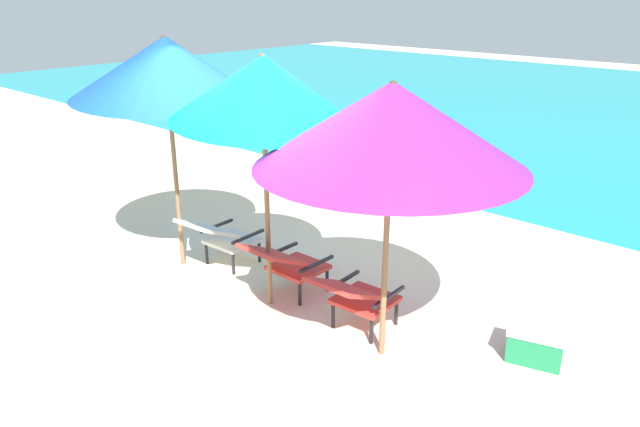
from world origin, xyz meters
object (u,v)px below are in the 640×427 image
Objects in this scene: lounge_chair_center at (286,262)px; lounge_chair_right at (355,295)px; cooler_box at (536,343)px; lounge_chair_left at (221,235)px; beach_umbrella_right at (391,125)px; beach_umbrella_left at (166,68)px; beach_umbrella_center at (263,89)px.

lounge_chair_right is (0.97, -0.08, 0.00)m from lounge_chair_center.
lounge_chair_right is at bearing -153.14° from cooler_box.
lounge_chair_left is 1.67× the size of cooler_box.
beach_umbrella_right is (0.39, -0.09, 1.64)m from lounge_chair_right.
beach_umbrella_left is 4.48m from cooler_box.
beach_umbrella_left is at bearing -176.04° from lounge_chair_right.
lounge_chair_center is 2.13m from beach_umbrella_right.
beach_umbrella_center reaches higher than lounge_chair_center.
beach_umbrella_left reaches higher than lounge_chair_left.
lounge_chair_left is 1.00× the size of lounge_chair_right.
beach_umbrella_center is 1.40m from beach_umbrella_right.
lounge_chair_right is at bearing 3.96° from beach_umbrella_left.
lounge_chair_right is 2.04m from beach_umbrella_center.
beach_umbrella_center reaches higher than lounge_chair_left.
lounge_chair_right is 0.32× the size of beach_umbrella_right.
lounge_chair_right is 1.62m from cooler_box.
cooler_box is (3.87, 0.89, -2.08)m from beach_umbrella_left.
cooler_box is (1.04, 0.81, -1.88)m from beach_umbrella_right.
beach_umbrella_right is at bearing -7.05° from lounge_chair_center.
lounge_chair_left and lounge_chair_right have the same top height.
lounge_chair_center is 2.37m from beach_umbrella_left.
beach_umbrella_center is (1.01, -0.20, 1.78)m from lounge_chair_left.
lounge_chair_left is 3.51m from cooler_box.
beach_umbrella_left is 4.83× the size of cooler_box.
lounge_chair_center is (1.05, 0.00, 0.00)m from lounge_chair_left.
lounge_chair_left is 2.91m from beach_umbrella_right.
lounge_chair_center reaches higher than cooler_box.
lounge_chair_left is at bearing 29.94° from beach_umbrella_left.
lounge_chair_left is at bearing -179.73° from lounge_chair_center.
beach_umbrella_center reaches higher than lounge_chair_right.
beach_umbrella_left is at bearing -167.00° from cooler_box.
beach_umbrella_center is 0.91× the size of beach_umbrella_right.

